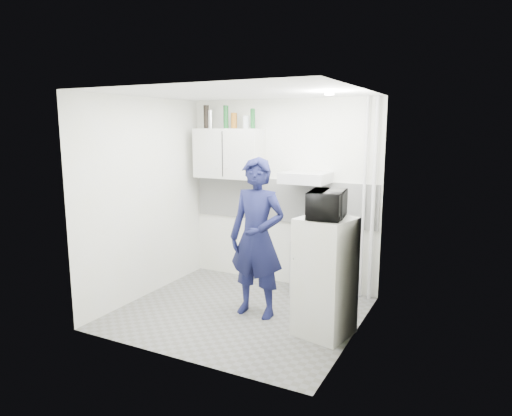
% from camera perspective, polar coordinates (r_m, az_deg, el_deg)
% --- Properties ---
extents(floor, '(2.80, 2.80, 0.00)m').
position_cam_1_polar(floor, '(5.69, -2.13, -12.91)').
color(floor, '#595850').
rests_on(floor, ground).
extents(ceiling, '(2.80, 2.80, 0.00)m').
position_cam_1_polar(ceiling, '(5.25, -2.32, 14.21)').
color(ceiling, white).
rests_on(ceiling, wall_back).
extents(wall_back, '(2.80, 0.00, 2.80)m').
position_cam_1_polar(wall_back, '(6.42, 3.21, 1.83)').
color(wall_back, white).
rests_on(wall_back, floor).
extents(wall_left, '(0.00, 2.60, 2.60)m').
position_cam_1_polar(wall_left, '(6.11, -13.77, 1.13)').
color(wall_left, white).
rests_on(wall_left, floor).
extents(wall_right, '(0.00, 2.60, 2.60)m').
position_cam_1_polar(wall_right, '(4.80, 12.53, -1.24)').
color(wall_right, white).
rests_on(wall_right, floor).
extents(person, '(0.69, 0.45, 1.88)m').
position_cam_1_polar(person, '(5.35, 0.12, -3.77)').
color(person, '#12153B').
rests_on(person, floor).
extents(stove, '(0.46, 0.46, 0.74)m').
position_cam_1_polar(stove, '(6.20, 7.02, -7.38)').
color(stove, silver).
rests_on(stove, floor).
extents(fridge, '(0.63, 0.63, 1.29)m').
position_cam_1_polar(fridge, '(4.98, 8.63, -8.52)').
color(fridge, silver).
rests_on(fridge, floor).
extents(stove_top, '(0.44, 0.44, 0.03)m').
position_cam_1_polar(stove_top, '(6.10, 7.09, -3.96)').
color(stove_top, black).
rests_on(stove_top, stove).
extents(saucepan, '(0.18, 0.18, 0.10)m').
position_cam_1_polar(saucepan, '(6.01, 7.39, -3.54)').
color(saucepan, silver).
rests_on(saucepan, stove_top).
extents(microwave, '(0.56, 0.42, 0.29)m').
position_cam_1_polar(microwave, '(4.79, 8.88, 0.45)').
color(microwave, black).
rests_on(microwave, fridge).
extents(bottle_a, '(0.08, 0.08, 0.33)m').
position_cam_1_polar(bottle_a, '(6.73, -6.23, 11.26)').
color(bottle_a, black).
rests_on(bottle_a, upper_cabinet).
extents(bottle_b, '(0.07, 0.07, 0.26)m').
position_cam_1_polar(bottle_b, '(6.70, -5.73, 10.97)').
color(bottle_b, silver).
rests_on(bottle_b, upper_cabinet).
extents(bottle_d, '(0.07, 0.07, 0.32)m').
position_cam_1_polar(bottle_d, '(6.56, -3.78, 11.29)').
color(bottle_d, '#144C1E').
rests_on(bottle_d, upper_cabinet).
extents(canister_a, '(0.09, 0.09, 0.22)m').
position_cam_1_polar(canister_a, '(6.50, -2.77, 10.85)').
color(canister_a, brown).
rests_on(canister_a, upper_cabinet).
extents(canister_b, '(0.09, 0.09, 0.17)m').
position_cam_1_polar(canister_b, '(6.40, -1.25, 10.68)').
color(canister_b, '#B2B7BC').
rests_on(canister_b, upper_cabinet).
extents(bottle_e, '(0.07, 0.07, 0.27)m').
position_cam_1_polar(bottle_e, '(6.35, -0.41, 11.11)').
color(bottle_e, '#144C1E').
rests_on(bottle_e, upper_cabinet).
extents(upper_cabinet, '(1.00, 0.35, 0.70)m').
position_cam_1_polar(upper_cabinet, '(6.55, -3.42, 6.83)').
color(upper_cabinet, silver).
rests_on(upper_cabinet, wall_back).
extents(range_hood, '(0.60, 0.50, 0.14)m').
position_cam_1_polar(range_hood, '(5.99, 6.22, 3.79)').
color(range_hood, silver).
rests_on(range_hood, wall_back).
extents(backsplash, '(2.74, 0.03, 0.60)m').
position_cam_1_polar(backsplash, '(6.42, 3.15, 0.93)').
color(backsplash, white).
rests_on(backsplash, wall_back).
extents(pipe_a, '(0.05, 0.05, 2.60)m').
position_cam_1_polar(pipe_a, '(5.95, 14.44, 0.85)').
color(pipe_a, silver).
rests_on(pipe_a, floor).
extents(pipe_b, '(0.04, 0.04, 2.60)m').
position_cam_1_polar(pipe_b, '(5.97, 13.32, 0.94)').
color(pipe_b, silver).
rests_on(pipe_b, floor).
extents(ceiling_spot_fixture, '(0.10, 0.10, 0.02)m').
position_cam_1_polar(ceiling_spot_fixture, '(5.03, 9.15, 13.93)').
color(ceiling_spot_fixture, white).
rests_on(ceiling_spot_fixture, ceiling).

